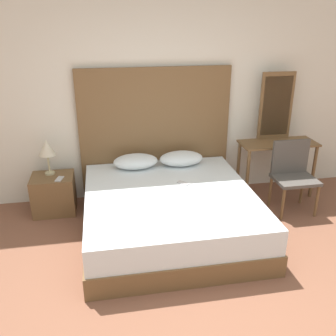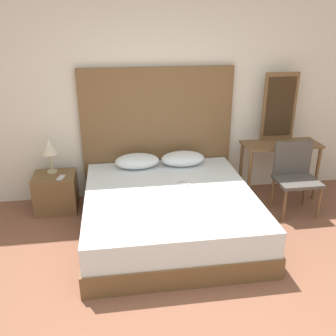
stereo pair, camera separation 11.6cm
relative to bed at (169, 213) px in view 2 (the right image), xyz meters
The scene contains 13 objects.
ground_plane 1.43m from the bed, 88.12° to the right, with size 16.00×16.00×0.00m, color brown.
wall_back 1.55m from the bed, 87.59° to the left, with size 10.00×0.06×2.70m.
bed is the anchor object (origin of this frame).
headboard 1.19m from the bed, 90.00° to the left, with size 1.97×0.05×1.72m.
pillow_left 0.89m from the bed, 110.97° to the left, with size 0.56×0.35×0.18m.
pillow_right 0.89m from the bed, 69.03° to the left, with size 0.56×0.35×0.18m.
phone_on_bed 0.38m from the bed, 45.03° to the left, with size 0.15×0.16×0.01m.
nightstand 1.53m from the bed, 150.87° to the left, with size 0.51×0.43×0.48m.
table_lamp 1.69m from the bed, 148.66° to the left, with size 0.21×0.21×0.45m.
phone_on_nightstand 1.41m from the bed, 152.73° to the left, with size 0.11×0.16×0.01m.
vanity_desk 1.78m from the bed, 23.99° to the left, with size 1.01×0.42×0.75m.
vanity_mirror 2.06m from the bed, 29.21° to the left, with size 0.45×0.03×0.89m.
chair 1.66m from the bed, 10.25° to the left, with size 0.50×0.42×0.89m.
Camera 2 is at (-0.61, -2.26, 2.33)m, focal length 40.00 mm.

